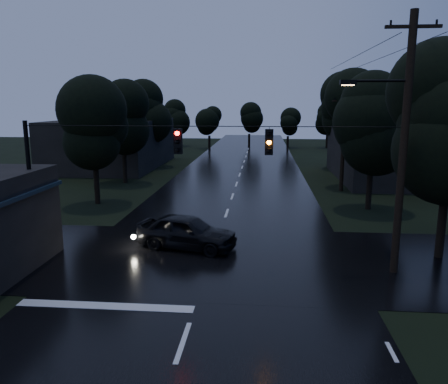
# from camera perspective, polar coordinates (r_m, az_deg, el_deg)

# --- Properties ---
(main_road) EXTENTS (12.00, 120.00, 0.02)m
(main_road) POSITION_cam_1_polar(r_m,az_deg,el_deg) (36.81, 1.64, 0.99)
(main_road) COLOR black
(main_road) RESTS_ON ground
(cross_street) EXTENTS (60.00, 9.00, 0.02)m
(cross_street) POSITION_cam_1_polar(r_m,az_deg,el_deg) (19.44, -1.62, -8.60)
(cross_street) COLOR black
(cross_street) RESTS_ON ground
(building_far_right) EXTENTS (10.00, 14.00, 4.40)m
(building_far_right) POSITION_cam_1_polar(r_m,az_deg,el_deg) (42.09, 21.47, 4.55)
(building_far_right) COLOR black
(building_far_right) RESTS_ON ground
(building_far_left) EXTENTS (10.00, 16.00, 5.00)m
(building_far_left) POSITION_cam_1_polar(r_m,az_deg,el_deg) (49.07, -14.25, 6.20)
(building_far_left) COLOR black
(building_far_left) RESTS_ON ground
(utility_pole_main) EXTENTS (3.50, 0.30, 10.00)m
(utility_pole_main) POSITION_cam_1_polar(r_m,az_deg,el_deg) (17.98, 22.17, 6.13)
(utility_pole_main) COLOR black
(utility_pole_main) RESTS_ON ground
(utility_pole_far) EXTENTS (2.00, 0.30, 7.50)m
(utility_pole_far) POSITION_cam_1_polar(r_m,az_deg,el_deg) (34.80, 15.33, 6.44)
(utility_pole_far) COLOR black
(utility_pole_far) RESTS_ON ground
(anchor_pole_left) EXTENTS (0.18, 0.18, 6.00)m
(anchor_pole_left) POSITION_cam_1_polar(r_m,az_deg,el_deg) (20.01, -23.88, -0.09)
(anchor_pole_left) COLOR black
(anchor_pole_left) RESTS_ON ground
(span_signals) EXTENTS (15.00, 0.37, 1.12)m
(span_signals) POSITION_cam_1_polar(r_m,az_deg,el_deg) (17.26, -0.27, 6.73)
(span_signals) COLOR black
(span_signals) RESTS_ON ground
(tree_left_a) EXTENTS (3.92, 3.92, 8.26)m
(tree_left_a) POSITION_cam_1_polar(r_m,az_deg,el_deg) (30.31, -16.71, 8.27)
(tree_left_a) COLOR black
(tree_left_a) RESTS_ON ground
(tree_left_b) EXTENTS (4.20, 4.20, 8.85)m
(tree_left_b) POSITION_cam_1_polar(r_m,az_deg,el_deg) (38.02, -13.12, 9.56)
(tree_left_b) COLOR black
(tree_left_b) RESTS_ON ground
(tree_left_c) EXTENTS (4.48, 4.48, 9.44)m
(tree_left_c) POSITION_cam_1_polar(r_m,az_deg,el_deg) (47.77, -10.08, 10.45)
(tree_left_c) COLOR black
(tree_left_c) RESTS_ON ground
(tree_right_a) EXTENTS (4.20, 4.20, 8.85)m
(tree_right_a) POSITION_cam_1_polar(r_m,az_deg,el_deg) (28.98, 18.96, 8.76)
(tree_right_a) COLOR black
(tree_right_a) RESTS_ON ground
(tree_right_b) EXTENTS (4.48, 4.48, 9.44)m
(tree_right_b) POSITION_cam_1_polar(r_m,az_deg,el_deg) (36.90, 16.98, 9.90)
(tree_right_b) COLOR black
(tree_right_b) RESTS_ON ground
(tree_right_c) EXTENTS (4.76, 4.76, 10.03)m
(tree_right_c) POSITION_cam_1_polar(r_m,az_deg,el_deg) (46.84, 15.24, 10.67)
(tree_right_c) COLOR black
(tree_right_c) RESTS_ON ground
(car) EXTENTS (5.04, 3.01, 1.61)m
(car) POSITION_cam_1_polar(r_m,az_deg,el_deg) (20.54, -4.90, -5.18)
(car) COLOR black
(car) RESTS_ON ground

